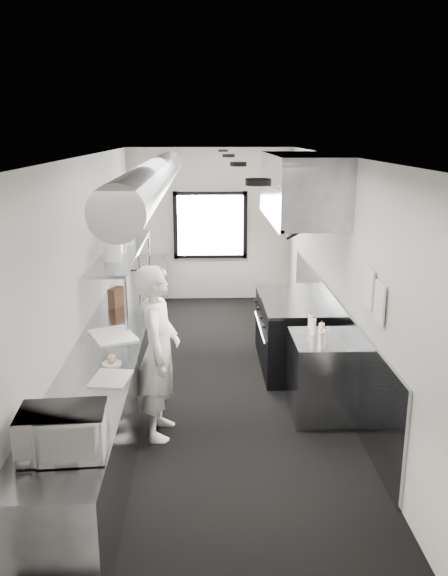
{
  "coord_description": "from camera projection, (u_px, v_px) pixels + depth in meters",
  "views": [
    {
      "loc": [
        -0.14,
        -6.51,
        3.06
      ],
      "look_at": [
        0.1,
        -0.2,
        1.34
      ],
      "focal_mm": 35.79,
      "sensor_mm": 36.0,
      "label": 1
    }
  ],
  "objects": [
    {
      "name": "floor",
      "position": [
        216.0,
        388.0,
        7.09
      ],
      "size": [
        3.0,
        8.0,
        0.01
      ],
      "primitive_type": "cube",
      "color": "black",
      "rests_on": "ground"
    },
    {
      "name": "ceiling",
      "position": [
        215.0,
        156.0,
        6.35
      ],
      "size": [
        3.0,
        8.0,
        0.01
      ],
      "primitive_type": "cube",
      "color": "white",
      "rests_on": "wall_back"
    },
    {
      "name": "wall_back",
      "position": [
        210.0,
        225.0,
        10.58
      ],
      "size": [
        3.0,
        0.02,
        2.8
      ],
      "primitive_type": "cube",
      "color": "beige",
      "rests_on": "floor"
    },
    {
      "name": "wall_front",
      "position": [
        233.0,
        476.0,
        2.87
      ],
      "size": [
        3.0,
        0.02,
        2.8
      ],
      "primitive_type": "cube",
      "color": "beige",
      "rests_on": "floor"
    },
    {
      "name": "wall_left",
      "position": [
        86.0,
        280.0,
        6.67
      ],
      "size": [
        0.02,
        8.0,
        2.8
      ],
      "primitive_type": "cube",
      "color": "beige",
      "rests_on": "floor"
    },
    {
      "name": "wall_right",
      "position": [
        342.0,
        278.0,
        6.78
      ],
      "size": [
        0.02,
        8.0,
        2.8
      ],
      "primitive_type": "cube",
      "color": "beige",
      "rests_on": "floor"
    },
    {
      "name": "wall_cladding",
      "position": [
        331.0,
        337.0,
        7.29
      ],
      "size": [
        0.03,
        5.5,
        1.1
      ],
      "primitive_type": "cube",
      "color": "gray",
      "rests_on": "wall_right"
    },
    {
      "name": "hvac_duct",
      "position": [
        155.0,
        177.0,
        6.78
      ],
      "size": [
        0.4,
        6.4,
        0.4
      ],
      "primitive_type": "cylinder",
      "rotation": [
        1.57,
        0.0,
        0.0
      ],
      "color": "#9B9CA4",
      "rests_on": "ceiling"
    },
    {
      "name": "service_window",
      "position": [
        210.0,
        225.0,
        10.55
      ],
      "size": [
        1.36,
        0.05,
        1.25
      ],
      "color": "silver",
      "rests_on": "wall_back"
    },
    {
      "name": "exhaust_hood",
      "position": [
        301.0,
        188.0,
        7.18
      ],
      "size": [
        0.81,
        2.2,
        0.88
      ],
      "color": "gray",
      "rests_on": "ceiling"
    },
    {
      "name": "prep_counter",
      "position": [
        114.0,
        372.0,
        6.45
      ],
      "size": [
        0.7,
        6.0,
        0.9
      ],
      "primitive_type": "cube",
      "color": "gray",
      "rests_on": "floor"
    },
    {
      "name": "pass_shelf",
      "position": [
        124.0,
        251.0,
        7.61
      ],
      "size": [
        0.45,
        3.0,
        0.68
      ],
      "color": "gray",
      "rests_on": "prep_counter"
    },
    {
      "name": "range",
      "position": [
        292.0,
        332.0,
        7.68
      ],
      "size": [
        0.88,
        1.6,
        0.94
      ],
      "color": "black",
      "rests_on": "floor"
    },
    {
      "name": "bottle_station",
      "position": [
        321.0,
        377.0,
        6.34
      ],
      "size": [
        0.65,
        0.8,
        0.9
      ],
      "primitive_type": "cube",
      "color": "gray",
      "rests_on": "floor"
    },
    {
      "name": "far_work_table",
      "position": [
        146.0,
        287.0,
        10.02
      ],
      "size": [
        0.7,
        1.2,
        0.9
      ],
      "primitive_type": "cube",
      "color": "gray",
      "rests_on": "floor"
    },
    {
      "name": "notice_sheet_a",
      "position": [
        369.0,
        288.0,
        5.57
      ],
      "size": [
        0.02,
        0.28,
        0.38
      ],
      "primitive_type": "cube",
      "color": "silver",
      "rests_on": "wall_right"
    },
    {
      "name": "notice_sheet_b",
      "position": [
        379.0,
        303.0,
        5.24
      ],
      "size": [
        0.02,
        0.28,
        0.38
      ],
      "primitive_type": "cube",
      "color": "silver",
      "rests_on": "wall_right"
    },
    {
      "name": "line_cook",
      "position": [
        159.0,
        352.0,
        5.81
      ],
      "size": [
        0.47,
        0.68,
        1.81
      ],
      "primitive_type": "imported",
      "rotation": [
        0.0,
        0.0,
        1.51
      ],
      "color": "white",
      "rests_on": "floor"
    },
    {
      "name": "microwave",
      "position": [
        63.0,
        432.0,
        3.95
      ],
      "size": [
        0.57,
        0.45,
        0.33
      ],
      "primitive_type": "imported",
      "rotation": [
        0.0,
        0.0,
        0.06
      ],
      "color": "silver",
      "rests_on": "prep_counter"
    },
    {
      "name": "deli_tub_a",
      "position": [
        39.0,
        431.0,
        4.19
      ],
      "size": [
        0.16,
        0.16,
        0.1
      ],
      "primitive_type": "cylinder",
      "rotation": [
        0.0,
        0.0,
        0.12
      ],
      "color": "silver",
      "rests_on": "prep_counter"
    },
    {
      "name": "deli_tub_b",
      "position": [
        51.0,
        426.0,
        4.25
      ],
      "size": [
        0.16,
        0.16,
        0.11
      ],
      "primitive_type": "cylinder",
      "rotation": [
        0.0,
        0.0,
        -0.09
      ],
      "color": "silver",
      "rests_on": "prep_counter"
    },
    {
      "name": "newspaper",
      "position": [
        111.0,
        378.0,
        5.2
      ],
      "size": [
        0.38,
        0.45,
        0.01
      ],
      "primitive_type": "cube",
      "rotation": [
        0.0,
        0.0,
        -0.13
      ],
      "color": "white",
      "rests_on": "prep_counter"
    },
    {
      "name": "small_plate",
      "position": [
        112.0,
        364.0,
        5.52
      ],
      "size": [
        0.21,
        0.21,
        0.02
      ],
      "primitive_type": "cylinder",
      "rotation": [
        0.0,
        0.0,
        -0.13
      ],
      "color": "silver",
      "rests_on": "prep_counter"
    },
    {
      "name": "pastry",
      "position": [
        112.0,
        359.0,
        5.51
      ],
      "size": [
        0.09,
        0.09,
        0.09
      ],
      "primitive_type": "sphere",
      "color": "tan",
      "rests_on": "small_plate"
    },
    {
      "name": "cutting_board",
      "position": [
        113.0,
        335.0,
        6.28
      ],
      "size": [
        0.63,
        0.69,
        0.02
      ],
      "primitive_type": "cube",
      "rotation": [
        0.0,
        0.0,
        0.43
      ],
      "color": "white",
      "rests_on": "prep_counter"
    },
    {
      "name": "knife_block",
      "position": [
        116.0,
        297.0,
        7.32
      ],
      "size": [
        0.19,
        0.25,
        0.25
      ],
      "primitive_type": "cube",
      "rotation": [
        0.0,
        0.0,
        -0.41
      ],
      "color": "#58331F",
      "rests_on": "prep_counter"
    },
    {
      "name": "plate_stack_a",
      "position": [
        113.0,
        249.0,
        6.87
      ],
      "size": [
        0.28,
        0.28,
        0.26
      ],
      "primitive_type": "cylinder",
      "rotation": [
        0.0,
        0.0,
        -0.26
      ],
      "color": "silver",
      "rests_on": "pass_shelf"
    },
    {
      "name": "plate_stack_b",
      "position": [
        118.0,
        241.0,
        7.3
      ],
      "size": [
        0.3,
        0.3,
        0.29
      ],
      "primitive_type": "cylinder",
      "rotation": [
        0.0,
        0.0,
        -0.42
      ],
      "color": "silver",
      "rests_on": "pass_shelf"
    },
    {
      "name": "plate_stack_c",
      "position": [
        125.0,
        232.0,
        7.83
      ],
      "size": [
        0.27,
        0.27,
        0.34
      ],
      "primitive_type": "cylinder",
      "rotation": [
        0.0,
        0.0,
        0.14
      ],
      "color": "silver",
      "rests_on": "pass_shelf"
    },
    {
      "name": "plate_stack_d",
      "position": [
        127.0,
        228.0,
        8.19
      ],
      "size": [
        0.23,
        0.23,
        0.33
      ],
      "primitive_type": "cylinder",
      "rotation": [
        0.0,
        0.0,
        -0.07
      ],
      "color": "silver",
      "rests_on": "pass_shelf"
    },
    {
      "name": "squeeze_bottle_a",
      "position": [
        321.0,
        340.0,
        5.9
      ],
      "size": [
        0.08,
        0.08,
        0.19
      ],
      "primitive_type": "cylinder",
      "rotation": [
        0.0,
        0.0,
        0.26
      ],
      "color": "white",
      "rests_on": "bottle_station"
    },
    {
      "name": "squeeze_bottle_b",
      "position": [
        325.0,
        336.0,
        6.05
      ],
      "size": [
        0.06,
        0.06,
        0.16
      ],
      "primitive_type": "cylinder",
      "rotation": [
        0.0,
        0.0,
        -0.11
      ],
      "color": "white",
      "rests_on": "bottle_station"
    },
    {
      "name": "squeeze_bottle_c",
      "position": [
        321.0,
        332.0,
        6.15
      ],
      "size": [
        0.08,
        0.08,
        0.19
      ],
      "primitive_type": "cylinder",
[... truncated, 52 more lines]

